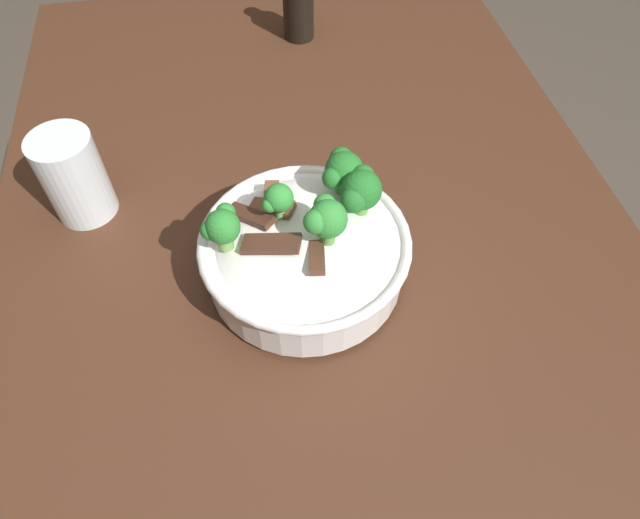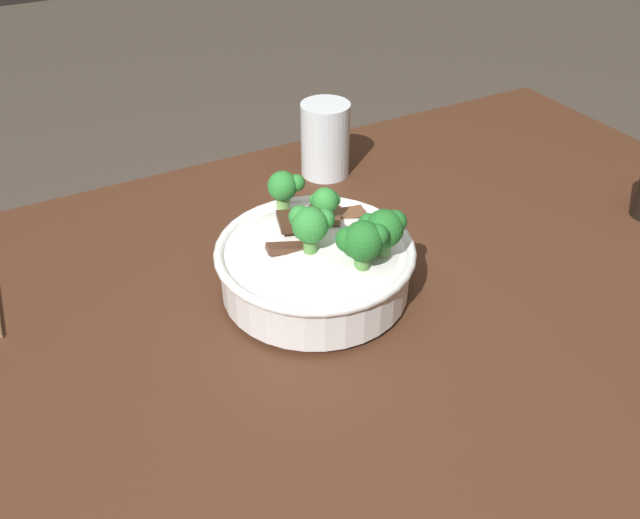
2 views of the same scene
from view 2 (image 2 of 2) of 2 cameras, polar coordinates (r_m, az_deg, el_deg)
name	(u,v)px [view 2 (image 2 of 2)]	position (r m, az deg, el deg)	size (l,w,h in m)	color
dining_table	(324,356)	(0.88, 0.32, -8.39)	(1.44, 0.84, 0.82)	#472819
rice_bowl	(320,257)	(0.80, 0.01, 0.19)	(0.24, 0.24, 0.14)	white
drinking_glass	(325,144)	(1.07, 0.46, 10.00)	(0.08, 0.08, 0.12)	white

